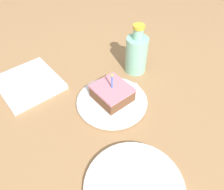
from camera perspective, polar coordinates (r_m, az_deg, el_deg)
ground_plane at (r=0.77m, az=2.69°, el=-3.51°), size 2.40×2.40×0.04m
plate at (r=0.75m, az=0.00°, el=-1.69°), size 0.24×0.24×0.02m
cake_slice at (r=0.74m, az=0.01°, el=0.60°), size 0.11×0.12×0.11m
fork at (r=0.78m, az=2.16°, el=1.13°), size 0.17×0.06×0.00m
bottle at (r=0.85m, az=6.39°, el=10.74°), size 0.08×0.08×0.20m
side_plate at (r=0.60m, az=5.83°, el=-22.92°), size 0.25×0.25×0.02m
marble_board at (r=0.87m, az=-20.90°, el=2.92°), size 0.21×0.22×0.02m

